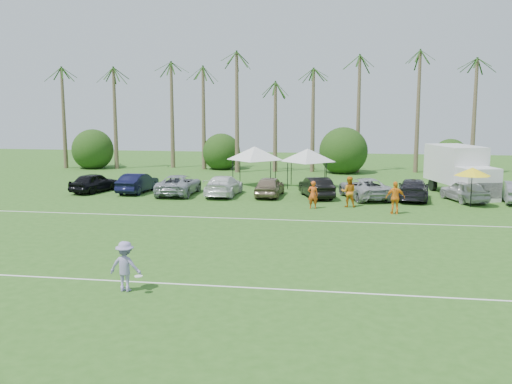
# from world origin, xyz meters

# --- Properties ---
(ground) EXTENTS (120.00, 120.00, 0.00)m
(ground) POSITION_xyz_m (0.00, 0.00, 0.00)
(ground) COLOR #2D5B1B
(ground) RESTS_ON ground
(field_lines) EXTENTS (80.00, 12.10, 0.01)m
(field_lines) POSITION_xyz_m (0.00, 8.00, 0.01)
(field_lines) COLOR white
(field_lines) RESTS_ON ground
(palm_tree_0) EXTENTS (2.40, 2.40, 8.90)m
(palm_tree_0) POSITION_xyz_m (-22.00, 38.00, 7.48)
(palm_tree_0) COLOR brown
(palm_tree_0) RESTS_ON ground
(palm_tree_1) EXTENTS (2.40, 2.40, 9.90)m
(palm_tree_1) POSITION_xyz_m (-17.00, 38.00, 8.35)
(palm_tree_1) COLOR brown
(palm_tree_1) RESTS_ON ground
(palm_tree_2) EXTENTS (2.40, 2.40, 10.90)m
(palm_tree_2) POSITION_xyz_m (-12.00, 38.00, 9.21)
(palm_tree_2) COLOR brown
(palm_tree_2) RESTS_ON ground
(palm_tree_3) EXTENTS (2.40, 2.40, 11.90)m
(palm_tree_3) POSITION_xyz_m (-8.00, 38.00, 10.06)
(palm_tree_3) COLOR brown
(palm_tree_3) RESTS_ON ground
(palm_tree_4) EXTENTS (2.40, 2.40, 8.90)m
(palm_tree_4) POSITION_xyz_m (-4.00, 38.00, 7.48)
(palm_tree_4) COLOR brown
(palm_tree_4) RESTS_ON ground
(palm_tree_5) EXTENTS (2.40, 2.40, 9.90)m
(palm_tree_5) POSITION_xyz_m (0.00, 38.00, 8.35)
(palm_tree_5) COLOR brown
(palm_tree_5) RESTS_ON ground
(palm_tree_6) EXTENTS (2.40, 2.40, 10.90)m
(palm_tree_6) POSITION_xyz_m (4.00, 38.00, 9.21)
(palm_tree_6) COLOR brown
(palm_tree_6) RESTS_ON ground
(palm_tree_7) EXTENTS (2.40, 2.40, 11.90)m
(palm_tree_7) POSITION_xyz_m (8.00, 38.00, 10.06)
(palm_tree_7) COLOR brown
(palm_tree_7) RESTS_ON ground
(palm_tree_8) EXTENTS (2.40, 2.40, 8.90)m
(palm_tree_8) POSITION_xyz_m (13.00, 38.00, 7.48)
(palm_tree_8) COLOR brown
(palm_tree_8) RESTS_ON ground
(palm_tree_9) EXTENTS (2.40, 2.40, 9.90)m
(palm_tree_9) POSITION_xyz_m (18.00, 38.00, 8.35)
(palm_tree_9) COLOR brown
(palm_tree_9) RESTS_ON ground
(bush_tree_0) EXTENTS (4.00, 4.00, 4.00)m
(bush_tree_0) POSITION_xyz_m (-19.00, 39.00, 1.80)
(bush_tree_0) COLOR brown
(bush_tree_0) RESTS_ON ground
(bush_tree_1) EXTENTS (4.00, 4.00, 4.00)m
(bush_tree_1) POSITION_xyz_m (-6.00, 39.00, 1.80)
(bush_tree_1) COLOR brown
(bush_tree_1) RESTS_ON ground
(bush_tree_2) EXTENTS (4.00, 4.00, 4.00)m
(bush_tree_2) POSITION_xyz_m (6.00, 39.00, 1.80)
(bush_tree_2) COLOR brown
(bush_tree_2) RESTS_ON ground
(bush_tree_3) EXTENTS (4.00, 4.00, 4.00)m
(bush_tree_3) POSITION_xyz_m (16.00, 39.00, 1.80)
(bush_tree_3) COLOR brown
(bush_tree_3) RESTS_ON ground
(sideline_player_a) EXTENTS (0.66, 0.46, 1.70)m
(sideline_player_a) POSITION_xyz_m (4.37, 17.84, 0.85)
(sideline_player_a) COLOR #D75217
(sideline_player_a) RESTS_ON ground
(sideline_player_b) EXTENTS (0.94, 0.73, 1.91)m
(sideline_player_b) POSITION_xyz_m (6.53, 18.75, 0.95)
(sideline_player_b) COLOR orange
(sideline_player_b) RESTS_ON ground
(sideline_player_c) EXTENTS (1.16, 0.57, 1.91)m
(sideline_player_c) POSITION_xyz_m (9.21, 16.80, 0.95)
(sideline_player_c) COLOR orange
(sideline_player_c) RESTS_ON ground
(box_truck) EXTENTS (4.28, 7.09, 3.43)m
(box_truck) POSITION_xyz_m (14.28, 24.99, 1.84)
(box_truck) COLOR silver
(box_truck) RESTS_ON ground
(canopy_tent_left) EXTENTS (4.48, 4.48, 3.63)m
(canopy_tent_left) POSITION_xyz_m (-0.76, 27.08, 3.11)
(canopy_tent_left) COLOR black
(canopy_tent_left) RESTS_ON ground
(canopy_tent_right) EXTENTS (4.31, 4.31, 3.49)m
(canopy_tent_right) POSITION_xyz_m (3.38, 27.06, 2.99)
(canopy_tent_right) COLOR black
(canopy_tent_right) RESTS_ON ground
(market_umbrella) EXTENTS (2.22, 2.22, 2.48)m
(market_umbrella) POSITION_xyz_m (14.03, 19.88, 2.22)
(market_umbrella) COLOR black
(market_umbrella) RESTS_ON ground
(frisbee_player) EXTENTS (1.26, 0.73, 1.72)m
(frisbee_player) POSITION_xyz_m (-0.92, 1.02, 0.86)
(frisbee_player) COLOR #9488C1
(frisbee_player) RESTS_ON ground
(parked_car_0) EXTENTS (2.66, 4.44, 1.42)m
(parked_car_0) POSITION_xyz_m (-11.82, 22.07, 0.71)
(parked_car_0) COLOR black
(parked_car_0) RESTS_ON ground
(parked_car_1) EXTENTS (1.85, 4.41, 1.42)m
(parked_car_1) POSITION_xyz_m (-8.58, 22.33, 0.71)
(parked_car_1) COLOR black
(parked_car_1) RESTS_ON ground
(parked_car_2) EXTENTS (2.43, 5.13, 1.42)m
(parked_car_2) POSITION_xyz_m (-5.35, 21.89, 0.71)
(parked_car_2) COLOR #9397A0
(parked_car_2) RESTS_ON ground
(parked_car_3) EXTENTS (2.09, 4.92, 1.42)m
(parked_car_3) POSITION_xyz_m (-2.12, 21.97, 0.71)
(parked_car_3) COLOR white
(parked_car_3) RESTS_ON ground
(parked_car_4) EXTENTS (1.79, 4.20, 1.42)m
(parked_car_4) POSITION_xyz_m (1.11, 22.08, 0.71)
(parked_car_4) COLOR #7E6C56
(parked_car_4) RESTS_ON ground
(parked_car_5) EXTENTS (2.80, 4.55, 1.42)m
(parked_car_5) POSITION_xyz_m (4.34, 22.19, 0.71)
(parked_car_5) COLOR black
(parked_car_5) RESTS_ON ground
(parked_car_6) EXTENTS (3.95, 5.59, 1.42)m
(parked_car_6) POSITION_xyz_m (7.57, 22.21, 0.71)
(parked_car_6) COLOR #A3A5A8
(parked_car_6) RESTS_ON ground
(parked_car_7) EXTENTS (2.58, 5.09, 1.42)m
(parked_car_7) POSITION_xyz_m (10.80, 22.25, 0.71)
(parked_car_7) COLOR black
(parked_car_7) RESTS_ON ground
(parked_car_8) EXTENTS (2.90, 4.47, 1.42)m
(parked_car_8) POSITION_xyz_m (14.03, 22.03, 0.71)
(parked_car_8) COLOR silver
(parked_car_8) RESTS_ON ground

